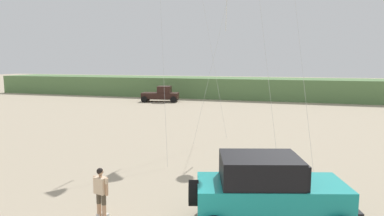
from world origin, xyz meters
The scene contains 4 objects.
dune_ridge centered at (2.67, 40.94, 1.39)m, with size 90.00×7.13×2.77m, color #567A47.
jeep centered at (2.38, 3.62, 1.20)m, with size 5.02×3.47×2.26m.
person_watching centered at (-2.84, 2.79, 0.94)m, with size 0.61×0.37×1.67m.
distant_pickup centered at (-13.00, 33.24, 0.94)m, with size 4.88×3.19×1.98m.
Camera 1 is at (2.96, -6.27, 5.03)m, focal length 31.38 mm.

